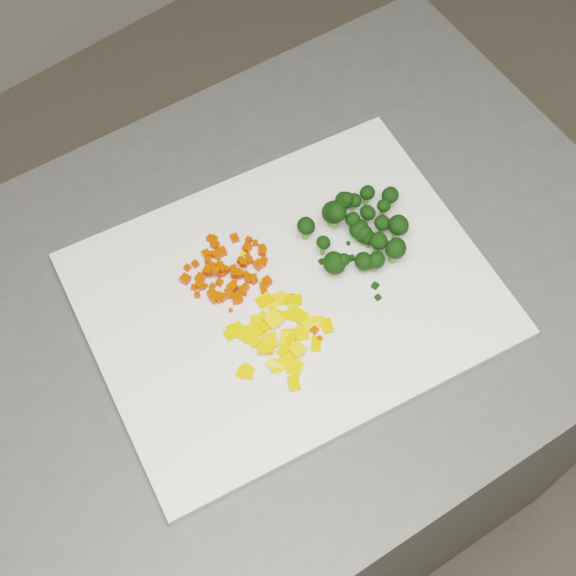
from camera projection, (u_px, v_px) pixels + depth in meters
counter_block at (276, 416)px, 1.37m from camera, size 1.00×0.75×0.90m
cutting_board at (288, 295)px, 0.97m from camera, size 0.54×0.45×0.01m
carrot_pile at (227, 267)px, 0.96m from camera, size 0.11×0.11×0.03m
pepper_pile at (281, 337)px, 0.92m from camera, size 0.12×0.12×0.02m
broccoli_pile at (354, 220)px, 0.98m from camera, size 0.13×0.13×0.06m
carrot_cube_0 at (195, 264)px, 0.98m from camera, size 0.01×0.01×0.01m
carrot_cube_1 at (185, 279)px, 0.97m from camera, size 0.01×0.01×0.01m
carrot_cube_2 at (208, 271)px, 0.96m from camera, size 0.01×0.01×0.01m
carrot_cube_3 at (262, 249)px, 0.99m from camera, size 0.01×0.01×0.01m
carrot_cube_4 at (213, 239)px, 0.99m from camera, size 0.01×0.01×0.01m
carrot_cube_5 at (234, 283)px, 0.97m from camera, size 0.01×0.01×0.01m
carrot_cube_6 at (234, 269)px, 0.97m from camera, size 0.01×0.01×0.01m
carrot_cube_7 at (218, 255)px, 0.98m from camera, size 0.01×0.01×0.01m
carrot_cube_8 at (187, 268)px, 0.98m from camera, size 0.01×0.01×0.01m
carrot_cube_9 at (236, 273)px, 0.96m from camera, size 0.01×0.01×0.01m
carrot_cube_10 at (240, 260)px, 0.97m from camera, size 0.01×0.01×0.01m
carrot_cube_11 at (212, 266)px, 0.97m from camera, size 0.01×0.01×0.01m
carrot_cube_12 at (213, 254)px, 0.98m from camera, size 0.01×0.01×0.01m
carrot_cube_13 at (243, 291)px, 0.96m from camera, size 0.01×0.01×0.01m
carrot_cube_14 at (201, 286)px, 0.96m from camera, size 0.01×0.01×0.01m
carrot_cube_15 at (238, 296)px, 0.96m from camera, size 0.01×0.01×0.01m
carrot_cube_16 at (255, 243)px, 0.99m from camera, size 0.01×0.01×0.01m
carrot_cube_17 at (208, 260)px, 0.98m from camera, size 0.01×0.01×0.01m
carrot_cube_18 at (214, 240)px, 0.99m from camera, size 0.01×0.01×0.01m
carrot_cube_19 at (243, 263)px, 0.97m from camera, size 0.01×0.01×0.01m
carrot_cube_20 at (222, 252)px, 0.98m from camera, size 0.01×0.01×0.01m
carrot_cube_21 at (250, 261)px, 0.98m from camera, size 0.01×0.01×0.01m
carrot_cube_22 at (264, 261)px, 0.98m from camera, size 0.01×0.01×0.01m
carrot_cube_23 at (258, 265)px, 0.98m from camera, size 0.01×0.01×0.01m
carrot_cube_24 at (221, 273)px, 0.97m from camera, size 0.01×0.01×0.01m
carrot_cube_25 at (246, 275)px, 0.97m from camera, size 0.01×0.01×0.01m
carrot_cube_26 at (264, 286)px, 0.96m from camera, size 0.01×0.01×0.01m
carrot_cube_27 at (200, 278)px, 0.97m from camera, size 0.01×0.01×0.01m
carrot_cube_28 at (220, 265)px, 0.98m from camera, size 0.01×0.01×0.01m
carrot_cube_29 at (222, 298)px, 0.95m from camera, size 0.01×0.01×0.01m
carrot_cube_30 at (210, 239)px, 0.99m from camera, size 0.01×0.01×0.01m
carrot_cube_31 at (227, 269)px, 0.97m from camera, size 0.01×0.01×0.01m
carrot_cube_32 at (216, 271)px, 0.96m from camera, size 0.01×0.01×0.01m
carrot_cube_33 at (219, 271)px, 0.97m from camera, size 0.01×0.01×0.01m
carrot_cube_34 at (263, 252)px, 0.99m from camera, size 0.01×0.01×0.01m
carrot_cube_35 at (244, 263)px, 0.97m from camera, size 0.01×0.01×0.01m
carrot_cube_36 at (212, 286)px, 0.96m from camera, size 0.01×0.01×0.01m
carrot_cube_37 at (219, 298)px, 0.95m from camera, size 0.01×0.01×0.01m
carrot_cube_38 at (249, 280)px, 0.97m from camera, size 0.01×0.01×0.01m
carrot_cube_39 at (267, 281)px, 0.96m from camera, size 0.01×0.01×0.01m
carrot_cube_40 at (237, 300)px, 0.95m from camera, size 0.01×0.01×0.01m
carrot_cube_41 at (240, 300)px, 0.95m from camera, size 0.01×0.01×0.01m
carrot_cube_42 at (197, 295)px, 0.96m from camera, size 0.01×0.01×0.01m
carrot_cube_43 at (220, 265)px, 0.98m from camera, size 0.01×0.01×0.01m
carrot_cube_44 at (222, 268)px, 0.97m from camera, size 0.01×0.01×0.01m
carrot_cube_45 at (219, 283)px, 0.96m from camera, size 0.01×0.01×0.01m
carrot_cube_46 at (254, 281)px, 0.97m from camera, size 0.01×0.01×0.01m
carrot_cube_47 at (206, 254)px, 0.98m from camera, size 0.01×0.01×0.01m
carrot_cube_48 at (248, 257)px, 0.98m from camera, size 0.01×0.01×0.01m
carrot_cube_49 at (247, 248)px, 0.99m from camera, size 0.01×0.01×0.01m
carrot_cube_50 at (245, 288)px, 0.96m from camera, size 0.01×0.01×0.01m
carrot_cube_51 at (215, 245)px, 0.99m from camera, size 0.01×0.01×0.01m
carrot_cube_52 at (263, 290)px, 0.96m from camera, size 0.01×0.01×0.01m
carrot_cube_53 at (241, 274)px, 0.96m from camera, size 0.01×0.01×0.01m
carrot_cube_54 at (249, 240)px, 0.99m from camera, size 0.01×0.01×0.01m
carrot_cube_55 at (216, 246)px, 0.99m from camera, size 0.01×0.01×0.01m
carrot_cube_56 at (194, 288)px, 0.96m from camera, size 0.01×0.01×0.01m
carrot_cube_57 at (254, 278)px, 0.97m from camera, size 0.01×0.01×0.01m
carrot_cube_58 at (232, 288)px, 0.96m from camera, size 0.01×0.01×0.01m
carrot_cube_59 at (214, 298)px, 0.95m from camera, size 0.01×0.01×0.01m
carrot_cube_60 at (212, 293)px, 0.96m from camera, size 0.01×0.01×0.01m
carrot_cube_61 at (200, 284)px, 0.96m from camera, size 0.01×0.01×0.01m
carrot_cube_62 at (229, 294)px, 0.96m from camera, size 0.01×0.01×0.01m
carrot_cube_63 at (234, 238)px, 0.99m from camera, size 0.01×0.01×0.01m
carrot_cube_64 at (211, 272)px, 0.96m from camera, size 0.01×0.01×0.01m
pepper_chunk_0 at (274, 366)px, 0.91m from camera, size 0.02×0.02×0.01m
pepper_chunk_1 at (291, 315)px, 0.95m from camera, size 0.02×0.02×0.01m
pepper_chunk_2 at (295, 368)px, 0.91m from camera, size 0.02×0.02×0.01m
pepper_chunk_3 at (300, 348)px, 0.92m from camera, size 0.02×0.02×0.01m
pepper_chunk_4 at (269, 302)px, 0.95m from camera, size 0.03×0.03×0.01m
pepper_chunk_5 at (245, 373)px, 0.91m from camera, size 0.02×0.02×0.01m
pepper_chunk_6 at (276, 316)px, 0.95m from camera, size 0.02×0.02×0.01m
pepper_chunk_7 at (244, 371)px, 0.91m from camera, size 0.02×0.02×0.01m
pepper_chunk_8 at (248, 336)px, 0.93m from camera, size 0.02×0.02×0.01m
pepper_chunk_9 at (289, 360)px, 0.92m from camera, size 0.02×0.02×0.01m
pepper_chunk_10 at (316, 344)px, 0.93m from camera, size 0.02×0.02×0.00m
pepper_chunk_11 at (280, 299)px, 0.96m from camera, size 0.02×0.02×0.01m
pepper_chunk_12 at (266, 318)px, 0.94m from camera, size 0.02×0.02×0.01m
pepper_chunk_13 at (276, 366)px, 0.91m from camera, size 0.02×0.02×0.01m
pepper_chunk_14 at (267, 326)px, 0.94m from camera, size 0.02×0.02×0.01m
pepper_chunk_15 at (256, 330)px, 0.94m from camera, size 0.02×0.02×0.01m
pepper_chunk_16 at (289, 303)px, 0.95m from camera, size 0.01×0.02×0.01m
pepper_chunk_17 at (301, 335)px, 0.93m from camera, size 0.02×0.02×0.01m
pepper_chunk_18 at (315, 322)px, 0.94m from camera, size 0.03×0.02×0.01m
pepper_chunk_19 at (301, 331)px, 0.94m from camera, size 0.01×0.02×0.01m
pepper_chunk_20 at (248, 335)px, 0.93m from camera, size 0.02×0.03×0.01m
pepper_chunk_21 at (269, 342)px, 0.92m from camera, size 0.02×0.02×0.01m
pepper_chunk_22 at (294, 383)px, 0.90m from camera, size 0.02×0.02×0.01m
pepper_chunk_23 at (270, 340)px, 0.93m from camera, size 0.02×0.02×0.01m
pepper_chunk_24 at (287, 337)px, 0.93m from camera, size 0.03×0.02×0.01m
pepper_chunk_25 at (289, 335)px, 0.93m from camera, size 0.02×0.02×0.01m
pepper_chunk_26 at (285, 350)px, 0.92m from camera, size 0.02×0.01×0.01m
pepper_chunk_27 at (235, 330)px, 0.94m from camera, size 0.02×0.02×0.01m
pepper_chunk_28 at (309, 325)px, 0.94m from camera, size 0.02×0.02×0.01m
pepper_chunk_29 at (265, 348)px, 0.92m from camera, size 0.02×0.02×0.01m
pepper_chunk_30 at (327, 326)px, 0.94m from camera, size 0.02×0.02×0.01m
pepper_chunk_31 at (274, 319)px, 0.94m from camera, size 0.02×0.02×0.01m
pepper_chunk_32 at (298, 349)px, 0.92m from camera, size 0.02×0.02×0.01m
pepper_chunk_33 at (298, 316)px, 0.95m from camera, size 0.02×0.02×0.00m
pepper_chunk_34 at (249, 332)px, 0.94m from camera, size 0.02×0.02×0.01m
pepper_chunk_35 at (293, 299)px, 0.96m from camera, size 0.03×0.02×0.01m
pepper_chunk_36 at (229, 335)px, 0.93m from camera, size 0.01×0.01×0.01m
pepper_chunk_37 at (264, 300)px, 0.95m from camera, size 0.02×0.02×0.01m
pepper_chunk_38 at (255, 342)px, 0.93m from camera, size 0.02×0.02×0.01m
pepper_chunk_39 at (256, 321)px, 0.94m from camera, size 0.02×0.02×0.01m
pepper_chunk_40 at (287, 339)px, 0.93m from camera, size 0.02×0.02×0.01m
broccoli_floret_0 at (368, 241)px, 0.98m from camera, size 0.03×0.03×0.03m
broccoli_floret_1 at (352, 222)px, 0.98m from camera, size 0.03×0.03×0.02m
broccoli_floret_2 at (367, 216)px, 1.00m from camera, size 0.03×0.03×0.03m
broccoli_floret_3 at (333, 265)px, 0.96m from camera, size 0.04×0.04×0.03m
broccoli_floret_4 at (375, 263)px, 0.96m from camera, size 0.03×0.03×0.03m
broccoli_floret_5 at (363, 264)px, 0.97m from camera, size 0.03×0.03×0.03m
broccoli_floret_6 at (305, 230)px, 0.99m from camera, size 0.03×0.03×0.03m
broccoli_floret_7 at (366, 196)px, 1.01m from camera, size 0.03×0.03×0.03m
broccoli_floret_8 at (336, 217)px, 0.98m from camera, size 0.03×0.03×0.04m
broccoli_floret_9 at (332, 216)px, 0.99m from camera, size 0.04×0.04×0.04m
broccoli_floret_10 at (363, 237)px, 0.98m from camera, size 0.03×0.03×0.03m
broccoli_floret_11 at (381, 226)px, 0.99m from camera, size 0.03×0.03×0.03m
broccoli_floret_12 at (358, 232)px, 0.99m from camera, size 0.04×0.04×0.03m
broccoli_floret_13 at (346, 203)px, 1.01m from camera, size 0.03×0.03×0.03m
broccoli_floret_14 at (323, 247)px, 0.98m from camera, size 0.02×0.02×0.03m
broccoli_floret_15 at (389, 199)px, 1.01m from camera, size 0.03×0.03×0.04m
broccoli_floret_16 at (377, 245)px, 0.97m from camera, size 0.03×0.03×0.04m
broccoli_floret_17 at (343, 203)px, 1.01m from camera, size 0.03×0.03×0.03m
broccoli_floret_18 at (397, 229)px, 0.98m from camera, size 0.04×0.04×0.04m
broccoli_floret_19 at (353, 203)px, 1.01m from camera, size 0.02×0.02×0.03m
broccoli_floret_20 at (394, 252)px, 0.97m from camera, size 0.04×0.04×0.04m
broccoli_floret_21 at (332, 211)px, 1.00m from camera, size 0.02×0.02×0.03m
broccoli_floret_22 at (342, 264)px, 0.96m from camera, size 0.02×0.02×0.03m
broccoli_floret_23 at (383, 210)px, 1.00m from camera, size 0.02×0.02×0.03m
stray_bit_0 at (348, 243)px, 0.99m from camera, size 0.01×0.01×0.00m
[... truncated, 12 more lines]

